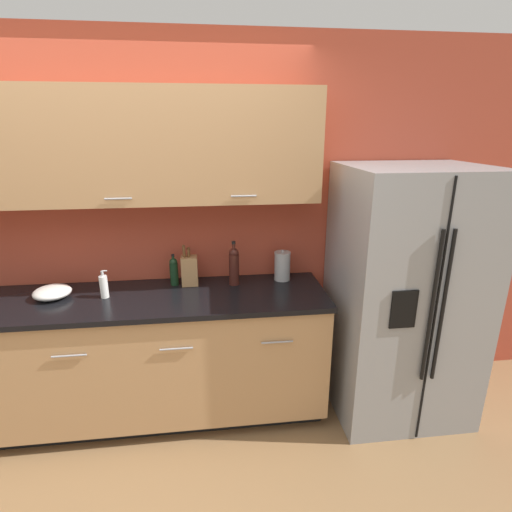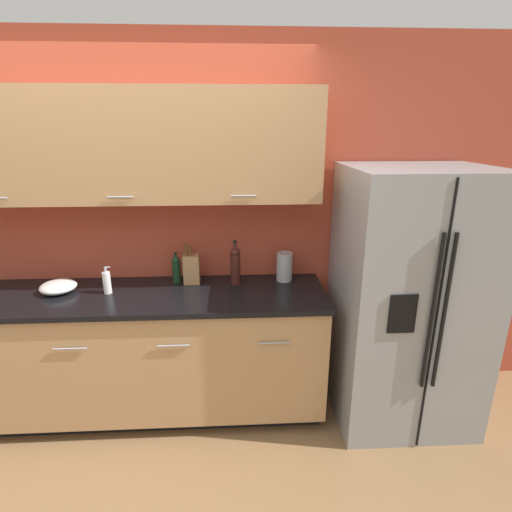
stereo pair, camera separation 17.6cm
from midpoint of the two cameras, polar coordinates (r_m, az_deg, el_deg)
ground_plane at (r=2.76m, az=-17.27°, el=-29.52°), size 14.00×14.00×0.00m
wall_back at (r=2.90m, az=-15.44°, el=7.03°), size 10.00×0.39×2.60m
counter_unit at (r=2.99m, az=-14.91°, el=-13.30°), size 2.61×0.64×0.93m
refrigerator at (r=2.94m, az=22.41°, el=-5.72°), size 0.91×0.81×1.77m
knife_block at (r=2.85m, az=-7.46°, el=-1.78°), size 0.11×0.10×0.30m
wine_bottle at (r=2.80m, az=-1.17°, el=-1.28°), size 0.07×0.07×0.32m
soap_dispenser at (r=2.81m, az=-18.86°, el=-3.59°), size 0.06×0.05×0.19m
oil_bottle at (r=2.87m, az=-9.60°, el=-1.83°), size 0.06×0.06×0.22m
steel_canister at (r=2.88m, az=5.82°, el=-1.52°), size 0.12×0.12×0.23m
mixing_bowl at (r=2.96m, az=-24.91°, el=-4.02°), size 0.24×0.24×0.08m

